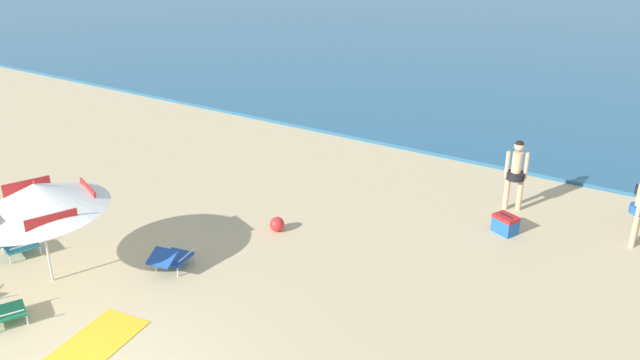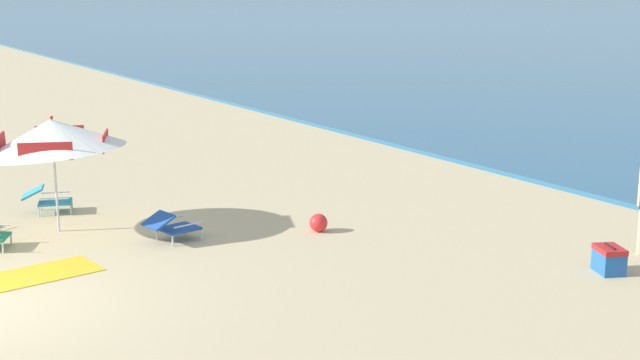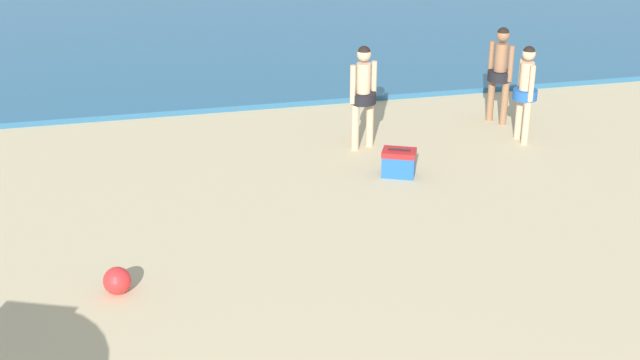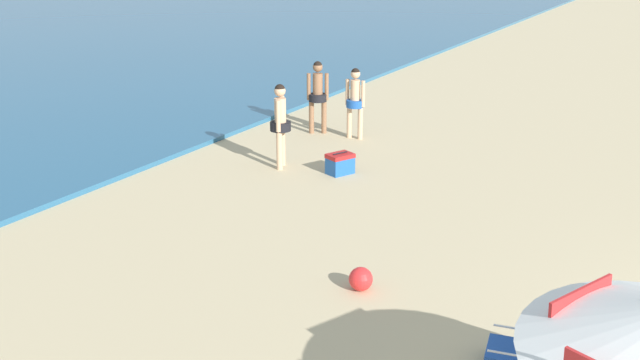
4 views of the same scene
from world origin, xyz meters
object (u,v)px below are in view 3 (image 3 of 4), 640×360
at_px(person_standing_near_shore, 526,87).
at_px(person_wading_in, 500,68).
at_px(beach_ball, 117,281).
at_px(cooler_box, 399,163).
at_px(person_standing_beside, 363,90).

xyz_separation_m(person_standing_near_shore, person_wading_in, (-0.03, 0.95, 0.04)).
bearing_deg(beach_ball, person_wading_in, 33.85).
xyz_separation_m(person_standing_near_shore, cooler_box, (-2.40, -0.91, -0.72)).
height_order(person_standing_beside, cooler_box, person_standing_beside).
bearing_deg(person_standing_near_shore, beach_ball, -152.36).
distance_m(person_standing_beside, beach_ball, 5.49).
height_order(person_standing_beside, beach_ball, person_standing_beside).
bearing_deg(cooler_box, person_wading_in, 37.98).
bearing_deg(person_standing_beside, beach_ball, -136.46).
bearing_deg(person_wading_in, person_standing_beside, -166.14).
bearing_deg(person_wading_in, person_standing_near_shore, -88.48).
xyz_separation_m(person_standing_near_shore, beach_ball, (-6.55, -3.43, -0.76)).
bearing_deg(cooler_box, person_standing_beside, 100.44).
bearing_deg(person_standing_beside, person_standing_near_shore, -6.67).
height_order(person_standing_near_shore, beach_ball, person_standing_near_shore).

